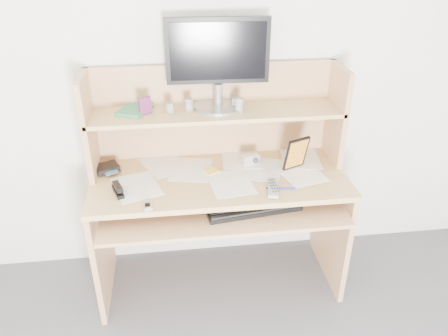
{
  "coord_description": "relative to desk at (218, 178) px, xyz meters",
  "views": [
    {
      "loc": [
        -0.24,
        -0.59,
        1.95
      ],
      "look_at": [
        0.02,
        1.43,
        0.83
      ],
      "focal_mm": 35.0,
      "sensor_mm": 36.0,
      "label": 1
    }
  ],
  "objects": [
    {
      "name": "chip_stack_a",
      "position": [
        -0.25,
        0.06,
        0.42
      ],
      "size": [
        0.05,
        0.05,
        0.06
      ],
      "primitive_type": "cylinder",
      "rotation": [
        0.0,
        0.0,
        -0.18
      ],
      "color": "black",
      "rests_on": "desk"
    },
    {
      "name": "digital_camera",
      "position": [
        0.19,
        0.03,
        0.09
      ],
      "size": [
        0.1,
        0.05,
        0.06
      ],
      "primitive_type": "cube",
      "rotation": [
        0.0,
        0.0,
        0.19
      ],
      "color": "silver",
      "rests_on": "paper_clutter"
    },
    {
      "name": "blue_pen",
      "position": [
        0.3,
        -0.26,
        0.07
      ],
      "size": [
        0.16,
        0.03,
        0.01
      ],
      "primitive_type": "cylinder",
      "rotation": [
        1.57,
        0.0,
        1.45
      ],
      "color": "#181FB5",
      "rests_on": "paper_clutter"
    },
    {
      "name": "stapler",
      "position": [
        -0.54,
        -0.19,
        0.08
      ],
      "size": [
        0.08,
        0.14,
        0.04
      ],
      "primitive_type": "cube",
      "rotation": [
        0.0,
        0.0,
        0.32
      ],
      "color": "black",
      "rests_on": "paper_clutter"
    },
    {
      "name": "sticky_note_pad",
      "position": [
        -0.04,
        -0.02,
        0.06
      ],
      "size": [
        0.09,
        0.09,
        0.01
      ],
      "primitive_type": "cube",
      "rotation": [
        0.0,
        0.0,
        0.45
      ],
      "color": "#FFF243",
      "rests_on": "desk"
    },
    {
      "name": "tv_remote",
      "position": [
        0.26,
        -0.26,
        0.07
      ],
      "size": [
        0.09,
        0.19,
        0.02
      ],
      "primitive_type": "cube",
      "rotation": [
        0.0,
        0.0,
        -0.23
      ],
      "color": "#9A9995",
      "rests_on": "paper_clutter"
    },
    {
      "name": "chip_stack_b",
      "position": [
        -0.15,
        0.08,
        0.42
      ],
      "size": [
        0.05,
        0.05,
        0.07
      ],
      "primitive_type": "cylinder",
      "rotation": [
        0.0,
        0.0,
        0.33
      ],
      "color": "silver",
      "rests_on": "desk"
    },
    {
      "name": "keyboard",
      "position": [
        0.15,
        -0.27,
        -0.03
      ],
      "size": [
        0.52,
        0.24,
        0.03
      ],
      "rotation": [
        0.0,
        0.0,
        0.14
      ],
      "color": "black",
      "rests_on": "desk"
    },
    {
      "name": "desk",
      "position": [
        0.0,
        0.0,
        0.0
      ],
      "size": [
        1.4,
        0.7,
        1.3
      ],
      "color": "tan",
      "rests_on": "floor"
    },
    {
      "name": "back_wall",
      "position": [
        0.0,
        0.24,
        0.56
      ],
      "size": [
        3.6,
        0.04,
        2.5
      ],
      "primitive_type": "cube",
      "color": "white",
      "rests_on": "floor"
    },
    {
      "name": "chip_stack_d",
      "position": [
        0.12,
        0.03,
        0.43
      ],
      "size": [
        0.05,
        0.05,
        0.08
      ],
      "primitive_type": "cylinder",
      "rotation": [
        0.0,
        0.0,
        0.13
      ],
      "color": "white",
      "rests_on": "desk"
    },
    {
      "name": "monitor",
      "position": [
        0.02,
        0.13,
        0.64
      ],
      "size": [
        0.55,
        0.28,
        0.48
      ],
      "rotation": [
        0.0,
        0.0,
        -0.03
      ],
      "color": "#A4A5A9",
      "rests_on": "desk"
    },
    {
      "name": "wallet",
      "position": [
        -0.62,
        0.06,
        0.08
      ],
      "size": [
        0.15,
        0.14,
        0.03
      ],
      "primitive_type": "cube",
      "rotation": [
        0.0,
        0.0,
        0.4
      ],
      "color": "black",
      "rests_on": "paper_clutter"
    },
    {
      "name": "flip_phone",
      "position": [
        -0.38,
        -0.34,
        0.07
      ],
      "size": [
        0.05,
        0.08,
        0.02
      ],
      "primitive_type": "cube",
      "rotation": [
        0.0,
        0.0,
        0.14
      ],
      "color": "silver",
      "rests_on": "paper_clutter"
    },
    {
      "name": "chip_stack_c",
      "position": [
        0.11,
        0.1,
        0.41
      ],
      "size": [
        0.05,
        0.05,
        0.05
      ],
      "primitive_type": "cylinder",
      "rotation": [
        0.0,
        0.0,
        -0.31
      ],
      "color": "black",
      "rests_on": "desk"
    },
    {
      "name": "card_box",
      "position": [
        -0.38,
        0.06,
        0.43
      ],
      "size": [
        0.07,
        0.05,
        0.09
      ],
      "primitive_type": "cube",
      "rotation": [
        0.0,
        0.0,
        0.55
      ],
      "color": "maroon",
      "rests_on": "desk"
    },
    {
      "name": "paper_clutter",
      "position": [
        0.0,
        -0.08,
        0.06
      ],
      "size": [
        1.32,
        0.54,
        0.01
      ],
      "primitive_type": "cube",
      "color": "white",
      "rests_on": "desk"
    },
    {
      "name": "shelf_book",
      "position": [
        -0.44,
        0.11,
        0.4
      ],
      "size": [
        0.21,
        0.23,
        0.02
      ],
      "primitive_type": "cube",
      "rotation": [
        0.0,
        0.0,
        -0.43
      ],
      "color": "#317C48",
      "rests_on": "desk"
    },
    {
      "name": "game_case",
      "position": [
        0.43,
        -0.06,
        0.16
      ],
      "size": [
        0.13,
        0.07,
        0.19
      ],
      "primitive_type": "cube",
      "rotation": [
        0.0,
        0.0,
        0.41
      ],
      "color": "black",
      "rests_on": "paper_clutter"
    }
  ]
}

